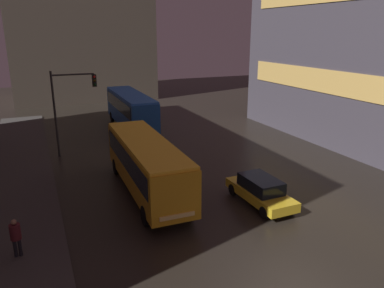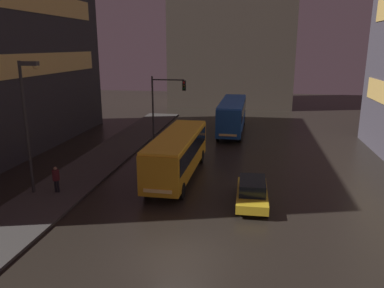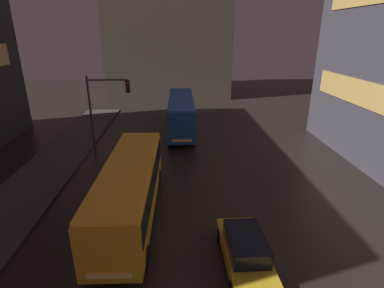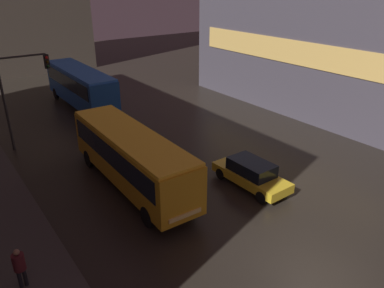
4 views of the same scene
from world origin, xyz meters
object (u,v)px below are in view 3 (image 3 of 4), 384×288
Objects in this scene: car_taxi at (245,250)px; traffic_light_main at (104,103)px; bus_far at (181,111)px; bus_near at (130,185)px.

traffic_light_main is (-8.27, 12.64, 3.48)m from car_taxi.
traffic_light_main is at bearing 45.03° from bus_far.
traffic_light_main is (-3.08, 8.88, 2.31)m from bus_near.
traffic_light_main is at bearing -69.76° from bus_near.
bus_near reaches higher than car_taxi.
bus_far is at bearing 44.58° from traffic_light_main.
car_taxi is 15.50m from traffic_light_main.
bus_far is at bearing -99.79° from bus_near.
bus_near is 6.51m from car_taxi.
bus_near is 14.99m from bus_far.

